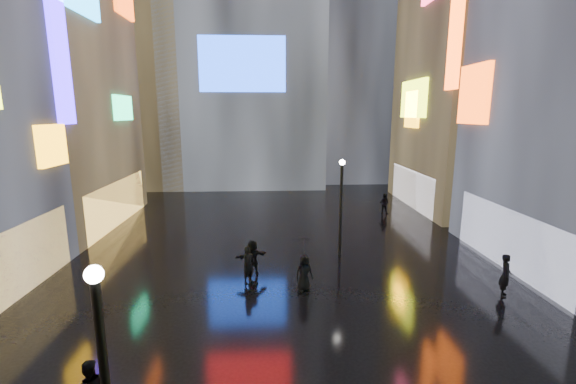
{
  "coord_description": "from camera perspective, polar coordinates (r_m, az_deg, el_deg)",
  "views": [
    {
      "loc": [
        -0.61,
        -0.4,
        7.55
      ],
      "look_at": [
        0.0,
        12.0,
        5.0
      ],
      "focal_mm": 24.0,
      "sensor_mm": 36.0,
      "label": 1
    }
  ],
  "objects": [
    {
      "name": "ground",
      "position": [
        21.76,
        -1.05,
        -8.7
      ],
      "size": [
        140.0,
        140.0,
        0.0
      ],
      "primitive_type": "plane",
      "color": "black",
      "rests_on": "ground"
    },
    {
      "name": "building_left_far",
      "position": [
        30.74,
        -34.32,
        16.07
      ],
      "size": [
        10.28,
        12.0,
        22.0
      ],
      "color": "black",
      "rests_on": "ground"
    },
    {
      "name": "building_right_far",
      "position": [
        35.22,
        27.25,
        20.9
      ],
      "size": [
        10.28,
        12.0,
        28.0
      ],
      "color": "black",
      "rests_on": "ground"
    },
    {
      "name": "tower_flank_right",
      "position": [
        48.32,
        9.44,
        22.73
      ],
      "size": [
        12.0,
        12.0,
        34.0
      ],
      "primitive_type": "cube",
      "color": "black",
      "rests_on": "ground"
    },
    {
      "name": "tower_flank_left",
      "position": [
        44.8,
        -21.27,
        17.83
      ],
      "size": [
        10.0,
        10.0,
        26.0
      ],
      "primitive_type": "cube",
      "color": "black",
      "rests_on": "ground"
    },
    {
      "name": "lamp_far",
      "position": [
        20.55,
        7.87,
        -1.46
      ],
      "size": [
        0.3,
        0.3,
        5.2
      ],
      "color": "black",
      "rests_on": "ground"
    },
    {
      "name": "pedestrian_4",
      "position": [
        16.96,
        2.4,
        -11.87
      ],
      "size": [
        0.9,
        0.73,
        1.6
      ],
      "primitive_type": "imported",
      "rotation": [
        0.0,
        0.0,
        0.33
      ],
      "color": "black",
      "rests_on": "ground"
    },
    {
      "name": "pedestrian_5",
      "position": [
        18.53,
        -5.3,
        -9.65
      ],
      "size": [
        1.64,
        1.1,
        1.7
      ],
      "primitive_type": "imported",
      "rotation": [
        0.0,
        0.0,
        3.56
      ],
      "color": "black",
      "rests_on": "ground"
    },
    {
      "name": "pedestrian_6",
      "position": [
        17.71,
        -5.85,
        -10.71
      ],
      "size": [
        0.73,
        0.71,
        1.69
      ],
      "primitive_type": "imported",
      "rotation": [
        0.0,
        0.0,
        0.74
      ],
      "color": "black",
      "rests_on": "ground"
    },
    {
      "name": "pedestrian_7",
      "position": [
        30.39,
        14.07,
        -1.66
      ],
      "size": [
        0.94,
        0.9,
        1.53
      ],
      "primitive_type": "imported",
      "rotation": [
        0.0,
        0.0,
        2.54
      ],
      "color": "black",
      "rests_on": "ground"
    },
    {
      "name": "umbrella_2",
      "position": [
        16.52,
        2.43,
        -8.05
      ],
      "size": [
        1.21,
        1.21,
        0.8
      ],
      "primitive_type": "imported",
      "rotation": [
        0.0,
        0.0,
        0.54
      ],
      "color": "black",
      "rests_on": "pedestrian_4"
    },
    {
      "name": "pedestrian_8",
      "position": [
        18.75,
        29.52,
        -10.69
      ],
      "size": [
        0.71,
        0.8,
        1.83
      ],
      "primitive_type": "imported",
      "rotation": [
        0.0,
        0.0,
        1.05
      ],
      "color": "black",
      "rests_on": "ground"
    }
  ]
}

